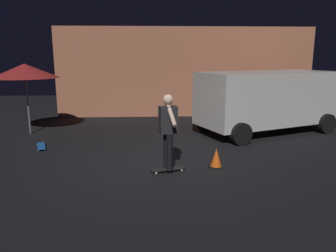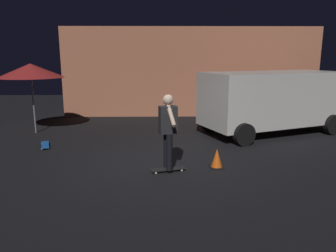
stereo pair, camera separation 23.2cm
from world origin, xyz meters
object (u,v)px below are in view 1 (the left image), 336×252
(skateboard_ridden, at_px, (168,169))
(parked_van, at_px, (267,98))
(patio_umbrella, at_px, (25,71))
(skateboard_spare, at_px, (41,146))
(skater, at_px, (168,127))
(traffic_cone, at_px, (216,159))

(skateboard_ridden, bearing_deg, parked_van, 46.74)
(patio_umbrella, distance_m, skateboard_spare, 2.82)
(skateboard_spare, relative_size, skater, 0.48)
(parked_van, distance_m, patio_umbrella, 7.94)
(parked_van, xyz_separation_m, skater, (-3.48, -3.70, -0.12))
(patio_umbrella, relative_size, skateboard_ridden, 2.86)
(traffic_cone, bearing_deg, patio_umbrella, 147.09)
(patio_umbrella, xyz_separation_m, skater, (4.40, -3.82, -1.04))
(skater, distance_m, traffic_cone, 1.42)
(skateboard_spare, bearing_deg, traffic_cone, -21.81)
(parked_van, height_order, traffic_cone, parked_van)
(skateboard_ridden, height_order, skateboard_spare, same)
(traffic_cone, bearing_deg, skateboard_ridden, -168.19)
(parked_van, relative_size, skater, 2.98)
(skater, bearing_deg, traffic_cone, 11.81)
(patio_umbrella, relative_size, traffic_cone, 5.00)
(skateboard_spare, height_order, skater, skater)
(parked_van, xyz_separation_m, skateboard_spare, (-6.97, -1.62, -1.11))
(skateboard_ridden, bearing_deg, traffic_cone, 11.81)
(patio_umbrella, height_order, skateboard_ridden, patio_umbrella)
(skater, bearing_deg, parked_van, 46.74)
(skateboard_spare, bearing_deg, parked_van, 13.06)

